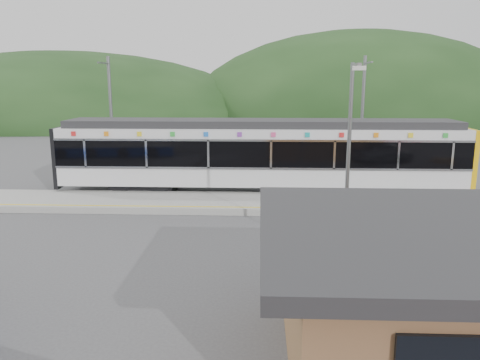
{
  "coord_description": "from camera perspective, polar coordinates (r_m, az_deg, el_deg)",
  "views": [
    {
      "loc": [
        1.37,
        -17.56,
        5.65
      ],
      "look_at": [
        0.59,
        1.0,
        1.72
      ],
      "focal_mm": 35.0,
      "sensor_mm": 36.0,
      "label": 1
    }
  ],
  "objects": [
    {
      "name": "catenary_mast_east",
      "position": [
        26.79,
        14.67,
        7.29
      ],
      "size": [
        0.18,
        1.8,
        7.0
      ],
      "color": "slate",
      "rests_on": "ground"
    },
    {
      "name": "yellow_line",
      "position": [
        20.32,
        -1.53,
        -3.3
      ],
      "size": [
        26.0,
        0.1,
        0.01
      ],
      "primitive_type": "cube",
      "color": "yellow",
      "rests_on": "platform"
    },
    {
      "name": "lamp_post",
      "position": [
        14.51,
        13.21,
        3.87
      ],
      "size": [
        0.35,
        1.08,
        6.19
      ],
      "rotation": [
        0.0,
        0.0,
        0.0
      ],
      "color": "slate",
      "rests_on": "ground"
    },
    {
      "name": "train",
      "position": [
        23.82,
        2.56,
        3.29
      ],
      "size": [
        20.44,
        3.01,
        3.74
      ],
      "color": "black",
      "rests_on": "ground"
    },
    {
      "name": "catenary_mast_west",
      "position": [
        27.5,
        -15.43,
        7.36
      ],
      "size": [
        0.18,
        1.8,
        7.0
      ],
      "color": "slate",
      "rests_on": "ground"
    },
    {
      "name": "platform",
      "position": [
        21.61,
        -1.3,
        -2.79
      ],
      "size": [
        26.0,
        3.2,
        0.3
      ],
      "primitive_type": "cube",
      "color": "#9E9E99",
      "rests_on": "ground"
    },
    {
      "name": "hills",
      "position": [
        24.02,
        13.93,
        -2.01
      ],
      "size": [
        146.0,
        149.0,
        26.0
      ],
      "color": "#1E3D19",
      "rests_on": "ground"
    },
    {
      "name": "ground",
      "position": [
        18.49,
        -1.96,
        -5.84
      ],
      "size": [
        120.0,
        120.0,
        0.0
      ],
      "primitive_type": "plane",
      "color": "#4C4C4F",
      "rests_on": "ground"
    }
  ]
}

